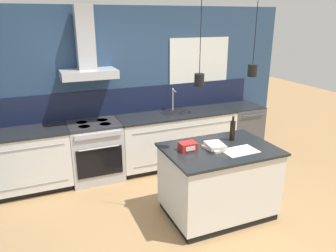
{
  "coord_description": "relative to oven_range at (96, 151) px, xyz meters",
  "views": [
    {
      "loc": [
        -1.48,
        -3.07,
        2.43
      ],
      "look_at": [
        0.13,
        0.74,
        1.05
      ],
      "focal_mm": 35.0,
      "sensor_mm": 36.0,
      "label": 1
    }
  ],
  "objects": [
    {
      "name": "counter_run_left",
      "position": [
        -1.03,
        0.01,
        0.01
      ],
      "size": [
        1.3,
        0.64,
        0.91
      ],
      "color": "black",
      "rests_on": "ground_plane"
    },
    {
      "name": "kitchen_island",
      "position": [
        1.24,
        -1.59,
        0.0
      ],
      "size": [
        1.35,
        0.95,
        0.91
      ],
      "color": "black",
      "rests_on": "ground_plane"
    },
    {
      "name": "red_supply_box",
      "position": [
        0.84,
        -1.5,
        0.51
      ],
      "size": [
        0.2,
        0.15,
        0.1
      ],
      "color": "red",
      "rests_on": "kitchen_island"
    },
    {
      "name": "ground_plane",
      "position": [
        0.69,
        -1.69,
        -0.46
      ],
      "size": [
        16.0,
        16.0,
        0.0
      ],
      "primitive_type": "plane",
      "color": "#A87F51",
      "rests_on": "ground"
    },
    {
      "name": "book_stack",
      "position": [
        1.16,
        -1.59,
        0.49
      ],
      "size": [
        0.24,
        0.3,
        0.07
      ],
      "color": "beige",
      "rests_on": "kitchen_island"
    },
    {
      "name": "oven_range",
      "position": [
        0.0,
        0.0,
        0.0
      ],
      "size": [
        0.78,
        0.66,
        0.91
      ],
      "color": "#B5B5BA",
      "rests_on": "ground_plane"
    },
    {
      "name": "dishwasher",
      "position": [
        2.69,
        0.0,
        0.0
      ],
      "size": [
        0.61,
        0.65,
        0.91
      ],
      "color": "#4C4C51",
      "rests_on": "ground_plane"
    },
    {
      "name": "counter_run_sink",
      "position": [
        1.38,
        0.01,
        0.01
      ],
      "size": [
        2.01,
        0.64,
        1.3
      ],
      "color": "black",
      "rests_on": "ground_plane"
    },
    {
      "name": "bottle_on_island",
      "position": [
        1.52,
        -1.42,
        0.59
      ],
      "size": [
        0.07,
        0.07,
        0.32
      ],
      "color": "black",
      "rests_on": "kitchen_island"
    },
    {
      "name": "wall_back",
      "position": [
        0.65,
        0.32,
        0.9
      ],
      "size": [
        5.6,
        2.06,
        2.6
      ],
      "color": "navy",
      "rests_on": "ground_plane"
    },
    {
      "name": "paper_pile",
      "position": [
        1.41,
        -1.77,
        0.46
      ],
      "size": [
        0.42,
        0.28,
        0.01
      ],
      "color": "silver",
      "rests_on": "kitchen_island"
    }
  ]
}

